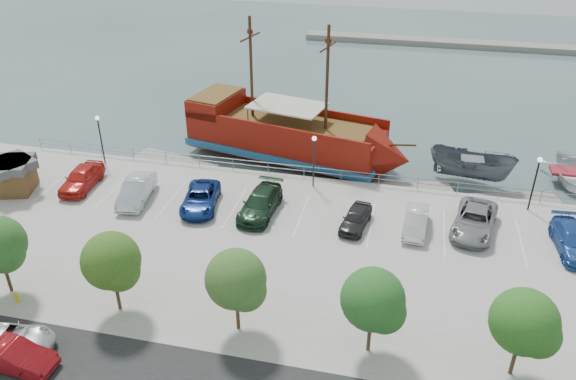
# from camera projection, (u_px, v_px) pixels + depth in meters

# --- Properties ---
(ground) EXTENTS (160.00, 160.00, 0.00)m
(ground) POSITION_uv_depth(u_px,v_px,m) (296.00, 243.00, 39.18)
(ground) COLOR #3B4D4D
(sidewalk) EXTENTS (100.00, 4.00, 0.05)m
(sidewalk) POSITION_uv_depth(u_px,v_px,m) (256.00, 331.00, 30.20)
(sidewalk) COLOR gray
(sidewalk) RESTS_ON land_slab
(seawall_railing) EXTENTS (50.00, 0.06, 1.00)m
(seawall_railing) POSITION_uv_depth(u_px,v_px,m) (316.00, 173.00, 45.03)
(seawall_railing) COLOR slate
(seawall_railing) RESTS_ON land_slab
(far_shore) EXTENTS (40.00, 3.00, 0.80)m
(far_shore) POSITION_uv_depth(u_px,v_px,m) (439.00, 42.00, 83.64)
(far_shore) COLOR gray
(far_shore) RESTS_ON ground
(pirate_ship) EXTENTS (20.71, 9.63, 12.83)m
(pirate_ship) POSITION_uv_depth(u_px,v_px,m) (300.00, 139.00, 49.15)
(pirate_ship) COLOR maroon
(pirate_ship) RESTS_ON ground
(patrol_boat) EXTENTS (7.40, 4.26, 2.70)m
(patrol_boat) POSITION_uv_depth(u_px,v_px,m) (471.00, 168.00, 46.05)
(patrol_boat) COLOR #4D555D
(patrol_boat) RESTS_ON ground
(speedboat) EXTENTS (5.16, 7.23, 1.50)m
(speedboat) POSITION_uv_depth(u_px,v_px,m) (575.00, 176.00, 46.15)
(speedboat) COLOR silver
(speedboat) RESTS_ON ground
(dock_west) EXTENTS (8.10, 4.14, 0.44)m
(dock_west) POSITION_uv_depth(u_px,v_px,m) (175.00, 163.00, 49.36)
(dock_west) COLOR gray
(dock_west) RESTS_ON ground
(dock_mid) EXTENTS (6.66, 3.44, 0.37)m
(dock_mid) POSITION_uv_depth(u_px,v_px,m) (412.00, 189.00, 45.40)
(dock_mid) COLOR gray
(dock_mid) RESTS_ON ground
(dock_east) EXTENTS (6.94, 3.72, 0.38)m
(dock_east) POSITION_uv_depth(u_px,v_px,m) (515.00, 200.00, 43.85)
(dock_east) COLOR gray
(dock_east) RESTS_ON ground
(shed) EXTENTS (3.86, 3.86, 2.57)m
(shed) POSITION_uv_depth(u_px,v_px,m) (12.00, 175.00, 42.87)
(shed) COLOR brown
(shed) RESTS_ON land_slab
(street_van) EXTENTS (5.31, 2.87, 1.42)m
(street_van) POSITION_uv_depth(u_px,v_px,m) (4.00, 340.00, 28.66)
(street_van) COLOR #AEB0B3
(street_van) RESTS_ON street
(street_sedan) EXTENTS (4.39, 1.69, 1.43)m
(street_sedan) POSITION_uv_depth(u_px,v_px,m) (13.00, 356.00, 27.73)
(street_sedan) COLOR maroon
(street_sedan) RESTS_ON street
(fire_hydrant) EXTENTS (0.27, 0.27, 0.77)m
(fire_hydrant) POSITION_uv_depth(u_px,v_px,m) (17.00, 297.00, 32.05)
(fire_hydrant) COLOR gold
(fire_hydrant) RESTS_ON sidewalk
(lamp_post_left) EXTENTS (0.36, 0.36, 4.28)m
(lamp_post_left) POSITION_uv_depth(u_px,v_px,m) (100.00, 131.00, 46.24)
(lamp_post_left) COLOR black
(lamp_post_left) RESTS_ON land_slab
(lamp_post_mid) EXTENTS (0.36, 0.36, 4.28)m
(lamp_post_mid) POSITION_uv_depth(u_px,v_px,m) (314.00, 152.00, 42.74)
(lamp_post_mid) COLOR black
(lamp_post_mid) RESTS_ON land_slab
(lamp_post_right) EXTENTS (0.36, 0.36, 4.28)m
(lamp_post_right) POSITION_uv_depth(u_px,v_px,m) (536.00, 174.00, 39.63)
(lamp_post_right) COLOR black
(lamp_post_right) RESTS_ON land_slab
(tree_c) EXTENTS (3.30, 3.20, 5.00)m
(tree_c) POSITION_uv_depth(u_px,v_px,m) (113.00, 263.00, 30.05)
(tree_c) COLOR #473321
(tree_c) RESTS_ON sidewalk
(tree_d) EXTENTS (3.30, 3.20, 5.00)m
(tree_d) POSITION_uv_depth(u_px,v_px,m) (238.00, 282.00, 28.68)
(tree_d) COLOR #473321
(tree_d) RESTS_ON sidewalk
(tree_e) EXTENTS (3.30, 3.20, 5.00)m
(tree_e) POSITION_uv_depth(u_px,v_px,m) (375.00, 302.00, 27.32)
(tree_e) COLOR #473321
(tree_e) RESTS_ON sidewalk
(tree_f) EXTENTS (3.30, 3.20, 5.00)m
(tree_f) POSITION_uv_depth(u_px,v_px,m) (527.00, 325.00, 25.96)
(tree_f) COLOR #473321
(tree_f) RESTS_ON sidewalk
(parked_car_a) EXTENTS (2.29, 5.03, 1.68)m
(parked_car_a) POSITION_uv_depth(u_px,v_px,m) (82.00, 178.00, 43.63)
(parked_car_a) COLOR red
(parked_car_a) RESTS_ON land_slab
(parked_car_b) EXTENTS (2.44, 5.20, 1.65)m
(parked_car_b) POSITION_uv_depth(u_px,v_px,m) (136.00, 190.00, 41.92)
(parked_car_b) COLOR #B7BDC3
(parked_car_b) RESTS_ON land_slab
(parked_car_c) EXTENTS (3.26, 5.50, 1.43)m
(parked_car_c) POSITION_uv_depth(u_px,v_px,m) (200.00, 198.00, 41.10)
(parked_car_c) COLOR navy
(parked_car_c) RESTS_ON land_slab
(parked_car_d) EXTENTS (2.54, 5.62, 1.60)m
(parked_car_d) POSITION_uv_depth(u_px,v_px,m) (260.00, 203.00, 40.33)
(parked_car_d) COLOR black
(parked_car_d) RESTS_ON land_slab
(parked_car_e) EXTENTS (2.22, 4.19, 1.36)m
(parked_car_e) POSITION_uv_depth(u_px,v_px,m) (356.00, 218.00, 38.83)
(parked_car_e) COLOR black
(parked_car_e) RESTS_ON land_slab
(parked_car_f) EXTENTS (1.72, 4.37, 1.42)m
(parked_car_f) POSITION_uv_depth(u_px,v_px,m) (416.00, 221.00, 38.42)
(parked_car_f) COLOR silver
(parked_car_f) RESTS_ON land_slab
(parked_car_g) EXTENTS (3.71, 6.11, 1.59)m
(parked_car_g) POSITION_uv_depth(u_px,v_px,m) (474.00, 221.00, 38.32)
(parked_car_g) COLOR gray
(parked_car_g) RESTS_ON land_slab
(parked_car_h) EXTENTS (2.53, 5.34, 1.50)m
(parked_car_h) POSITION_uv_depth(u_px,v_px,m) (574.00, 241.00, 36.32)
(parked_car_h) COLOR #224A97
(parked_car_h) RESTS_ON land_slab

